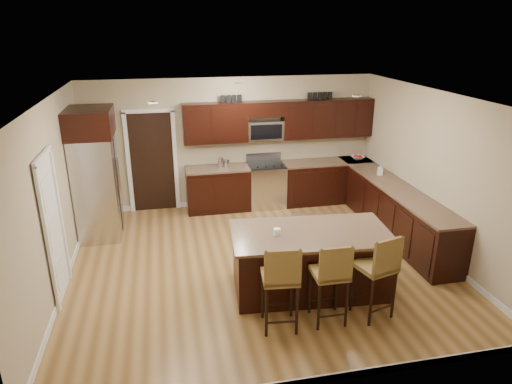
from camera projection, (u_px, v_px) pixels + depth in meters
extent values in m
plane|color=olive|center=(259.00, 263.00, 7.50)|extent=(6.00, 6.00, 0.00)
plane|color=silver|center=(259.00, 98.00, 6.56)|extent=(6.00, 6.00, 0.00)
plane|color=tan|center=(232.00, 143.00, 9.55)|extent=(6.00, 0.00, 6.00)
plane|color=tan|center=(52.00, 200.00, 6.45)|extent=(0.00, 5.50, 5.50)
plane|color=tan|center=(435.00, 174.00, 7.60)|extent=(0.00, 5.50, 5.50)
cube|color=black|center=(218.00, 190.00, 9.52)|extent=(1.30, 0.60, 0.88)
cube|color=black|center=(326.00, 182.00, 9.98)|extent=(1.94, 0.60, 0.88)
cube|color=black|center=(398.00, 214.00, 8.29)|extent=(0.60, 3.35, 0.88)
cube|color=brown|center=(217.00, 169.00, 9.37)|extent=(1.30, 0.63, 0.04)
cube|color=brown|center=(327.00, 162.00, 9.82)|extent=(1.94, 0.63, 0.04)
cube|color=brown|center=(401.00, 191.00, 8.13)|extent=(0.63, 3.35, 0.04)
cube|color=black|center=(215.00, 123.00, 9.17)|extent=(1.30, 0.33, 0.80)
cube|color=black|center=(327.00, 118.00, 9.62)|extent=(1.94, 0.33, 0.80)
cube|color=black|center=(265.00, 109.00, 9.28)|extent=(0.76, 0.33, 0.30)
cube|color=silver|center=(266.00, 186.00, 9.72)|extent=(0.76, 0.64, 0.90)
cube|color=black|center=(266.00, 165.00, 9.56)|extent=(0.76, 0.60, 0.03)
cube|color=black|center=(269.00, 191.00, 9.44)|extent=(0.65, 0.01, 0.45)
cube|color=silver|center=(263.00, 157.00, 9.77)|extent=(0.76, 0.05, 0.18)
cube|color=silver|center=(265.00, 130.00, 9.45)|extent=(0.76, 0.31, 0.40)
cube|color=black|center=(152.00, 162.00, 9.33)|extent=(0.85, 0.03, 2.06)
cube|color=white|center=(53.00, 230.00, 6.30)|extent=(0.03, 0.80, 2.04)
cube|color=black|center=(310.00, 262.00, 6.64)|extent=(2.24, 1.26, 0.88)
cube|color=brown|center=(311.00, 233.00, 6.48)|extent=(2.35, 1.37, 0.04)
cube|color=black|center=(308.00, 285.00, 6.77)|extent=(2.15, 1.17, 0.09)
cube|color=olive|center=(280.00, 277.00, 5.70)|extent=(0.49, 0.49, 0.06)
cube|color=olive|center=(283.00, 269.00, 5.42)|extent=(0.45, 0.09, 0.48)
cylinder|color=black|center=(268.00, 313.00, 5.61)|extent=(0.04, 0.04, 0.69)
cylinder|color=black|center=(298.00, 310.00, 5.69)|extent=(0.04, 0.04, 0.69)
cylinder|color=black|center=(262.00, 296.00, 5.97)|extent=(0.04, 0.04, 0.69)
cylinder|color=black|center=(290.00, 293.00, 6.04)|extent=(0.04, 0.04, 0.69)
cube|color=olive|center=(330.00, 273.00, 5.83)|extent=(0.44, 0.44, 0.06)
cube|color=olive|center=(336.00, 265.00, 5.57)|extent=(0.43, 0.05, 0.46)
cylinder|color=black|center=(319.00, 307.00, 5.75)|extent=(0.04, 0.04, 0.67)
cylinder|color=black|center=(347.00, 304.00, 5.82)|extent=(0.04, 0.04, 0.67)
cylinder|color=black|center=(310.00, 292.00, 6.09)|extent=(0.04, 0.04, 0.67)
cylinder|color=black|center=(336.00, 288.00, 6.16)|extent=(0.04, 0.04, 0.67)
cube|color=olive|center=(375.00, 266.00, 5.94)|extent=(0.56, 0.56, 0.06)
cube|color=olive|center=(388.00, 257.00, 5.69)|extent=(0.44, 0.16, 0.48)
cylinder|color=black|center=(365.00, 301.00, 5.86)|extent=(0.04, 0.04, 0.70)
cylinder|color=black|center=(393.00, 298.00, 5.93)|extent=(0.04, 0.04, 0.70)
cylinder|color=black|center=(353.00, 285.00, 6.21)|extent=(0.04, 0.04, 0.70)
cylinder|color=black|center=(379.00, 282.00, 6.29)|extent=(0.04, 0.04, 0.70)
cube|color=silver|center=(97.00, 187.00, 8.20)|extent=(0.72, 0.94, 1.87)
cube|color=black|center=(118.00, 186.00, 8.26)|extent=(0.01, 0.02, 1.78)
cylinder|color=silver|center=(119.00, 182.00, 8.16)|extent=(0.02, 0.02, 0.83)
cylinder|color=silver|center=(120.00, 179.00, 8.31)|extent=(0.02, 0.02, 0.83)
cube|color=black|center=(89.00, 123.00, 7.79)|extent=(0.78, 1.00, 0.48)
cube|color=brown|center=(311.00, 219.00, 9.17)|extent=(0.98, 0.83, 0.01)
imported|color=silver|center=(358.00, 158.00, 9.93)|extent=(0.29, 0.29, 0.07)
imported|color=#B2B2B2|center=(380.00, 170.00, 8.87)|extent=(0.13, 0.13, 0.22)
cylinder|color=silver|center=(221.00, 163.00, 9.34)|extent=(0.12, 0.12, 0.20)
cylinder|color=silver|center=(227.00, 163.00, 9.37)|extent=(0.11, 0.11, 0.16)
cylinder|color=white|center=(277.00, 232.00, 6.36)|extent=(0.10, 0.10, 0.10)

